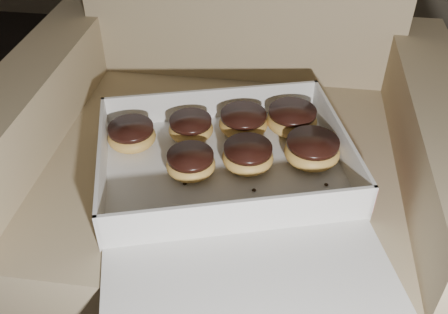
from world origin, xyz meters
name	(u,v)px	position (x,y,z in m)	size (l,w,h in m)	color
armchair	(228,178)	(0.76, 0.93, 0.27)	(0.83, 0.70, 0.86)	#988061
bakery_box	(230,180)	(0.78, 0.78, 0.40)	(0.53, 0.58, 0.07)	silver
donut_a	(292,119)	(0.87, 0.94, 0.42)	(0.09, 0.09, 0.05)	#E5AE50
donut_b	(191,128)	(0.69, 0.89, 0.42)	(0.08, 0.08, 0.04)	#E5AE50
donut_c	(312,150)	(0.91, 0.85, 0.42)	(0.10, 0.10, 0.05)	#E5AE50
donut_d	(132,135)	(0.59, 0.86, 0.42)	(0.09, 0.09, 0.04)	#E5AE50
donut_e	(191,163)	(0.71, 0.80, 0.42)	(0.08, 0.08, 0.04)	#E5AE50
donut_f	(248,156)	(0.80, 0.83, 0.42)	(0.09, 0.09, 0.04)	#E5AE50
donut_g	(243,122)	(0.79, 0.92, 0.42)	(0.09, 0.09, 0.05)	#E5AE50
crumb_a	(185,184)	(0.71, 0.77, 0.40)	(0.01, 0.01, 0.00)	black
crumb_b	(254,190)	(0.82, 0.77, 0.40)	(0.01, 0.01, 0.00)	black
crumb_c	(214,210)	(0.76, 0.71, 0.40)	(0.01, 0.01, 0.00)	black
crumb_d	(326,185)	(0.94, 0.80, 0.40)	(0.01, 0.01, 0.00)	black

